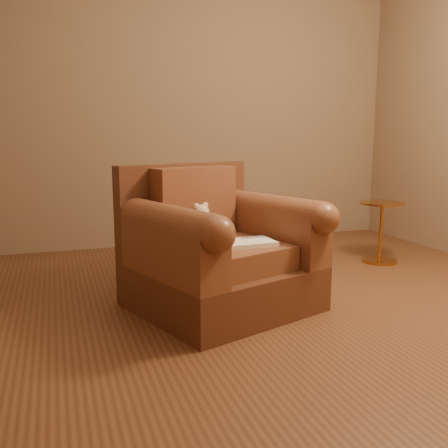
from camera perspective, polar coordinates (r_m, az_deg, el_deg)
name	(u,v)px	position (r m, az deg, el deg)	size (l,w,h in m)	color
floor	(285,306)	(3.14, 6.99, -9.24)	(4.00, 4.00, 0.00)	brown
room	(292,12)	(3.04, 7.74, 22.92)	(4.02, 4.02, 2.71)	#785F4A
armchair	(217,253)	(3.03, -0.78, -3.32)	(1.20, 1.17, 0.86)	#502B1A
teddy_bear	(203,225)	(3.04, -2.37, -0.15)	(0.17, 0.19, 0.23)	beige
guidebook	(245,243)	(2.88, 2.40, -2.19)	(0.35, 0.22, 0.03)	beige
side_table	(381,230)	(4.29, 17.48, -0.66)	(0.36, 0.36, 0.50)	#BF7E34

